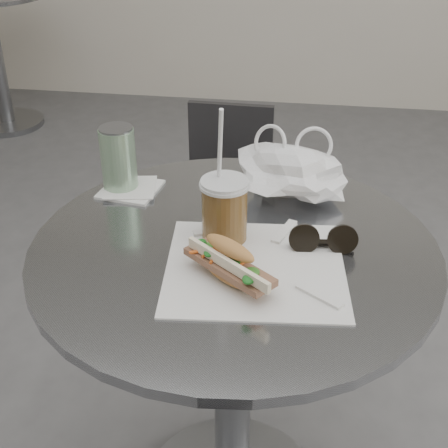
# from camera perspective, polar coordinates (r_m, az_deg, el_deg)

# --- Properties ---
(cafe_table) EXTENTS (0.76, 0.76, 0.74)m
(cafe_table) POSITION_cam_1_polar(r_m,az_deg,el_deg) (1.33, 0.84, -11.90)
(cafe_table) COLOR slate
(cafe_table) RESTS_ON ground
(chair_far) EXTENTS (0.35, 0.36, 0.67)m
(chair_far) POSITION_cam_1_polar(r_m,az_deg,el_deg) (2.07, -0.02, 0.07)
(chair_far) COLOR #313134
(chair_far) RESTS_ON ground
(sandwich_paper) EXTENTS (0.34, 0.32, 0.00)m
(sandwich_paper) POSITION_cam_1_polar(r_m,az_deg,el_deg) (1.09, 2.87, -4.01)
(sandwich_paper) COLOR white
(sandwich_paper) RESTS_ON cafe_table
(banh_mi) EXTENTS (0.22, 0.20, 0.07)m
(banh_mi) POSITION_cam_1_polar(r_m,az_deg,el_deg) (1.04, 0.50, -3.56)
(banh_mi) COLOR #BD7747
(banh_mi) RESTS_ON sandwich_paper
(iced_coffee) EXTENTS (0.09, 0.09, 0.27)m
(iced_coffee) POSITION_cam_1_polar(r_m,az_deg,el_deg) (1.14, 0.04, 1.35)
(iced_coffee) COLOR olive
(iced_coffee) RESTS_ON cafe_table
(sunglasses) EXTENTS (0.13, 0.04, 0.06)m
(sunglasses) POSITION_cam_1_polar(r_m,az_deg,el_deg) (1.14, 9.04, -1.53)
(sunglasses) COLOR black
(sunglasses) RESTS_ON cafe_table
(plastic_bag) EXTENTS (0.25, 0.21, 0.11)m
(plastic_bag) POSITION_cam_1_polar(r_m,az_deg,el_deg) (1.30, 6.04, 4.57)
(plastic_bag) COLOR white
(plastic_bag) RESTS_ON cafe_table
(napkin_stack) EXTENTS (0.13, 0.13, 0.01)m
(napkin_stack) POSITION_cam_1_polar(r_m,az_deg,el_deg) (1.35, -8.55, 3.20)
(napkin_stack) COLOR white
(napkin_stack) RESTS_ON cafe_table
(drink_can) EXTENTS (0.07, 0.07, 0.14)m
(drink_can) POSITION_cam_1_polar(r_m,az_deg,el_deg) (1.34, -9.62, 5.87)
(drink_can) COLOR #5EA262
(drink_can) RESTS_ON cafe_table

